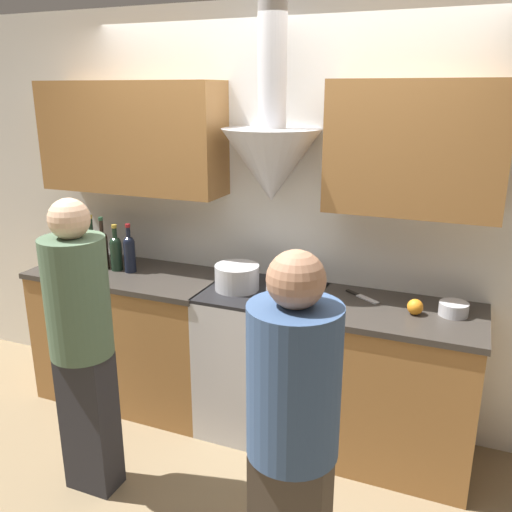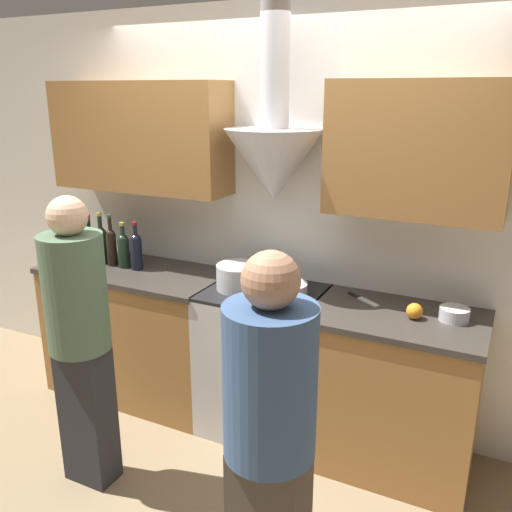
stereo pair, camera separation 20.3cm
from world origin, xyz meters
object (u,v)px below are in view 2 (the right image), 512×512
stock_pot (239,277)px  wine_bottle_1 (82,243)px  wine_bottle_2 (90,243)px  wine_bottle_4 (111,245)px  stove_range (263,360)px  mixing_bowl (287,289)px  wine_bottle_5 (124,249)px  person_foreground_left (79,332)px  person_foreground_right (269,436)px  wine_bottle_3 (102,243)px  wine_bottle_6 (136,250)px  saucepan (454,314)px  wine_bottle_0 (70,240)px  orange_fruit (415,311)px

stock_pot → wine_bottle_1: bearing=179.0°
wine_bottle_2 → wine_bottle_4: 0.18m
stove_range → mixing_bowl: mixing_bowl is taller
stock_pot → stove_range: bearing=9.8°
stove_range → wine_bottle_5: (-1.05, -0.00, 0.59)m
person_foreground_left → person_foreground_right: (1.24, -0.34, -0.02)m
stove_range → person_foreground_left: 1.16m
wine_bottle_5 → wine_bottle_3: bearing=179.1°
wine_bottle_2 → wine_bottle_3: wine_bottle_3 is taller
wine_bottle_4 → mixing_bowl: 1.31m
stove_range → wine_bottle_3: size_ratio=2.59×
stove_range → wine_bottle_4: bearing=-179.8°
wine_bottle_1 → person_foreground_left: person_foreground_left is taller
wine_bottle_1 → wine_bottle_5: (0.37, 0.00, 0.00)m
wine_bottle_6 → person_foreground_left: (0.30, -0.87, -0.18)m
stock_pot → mixing_bowl: size_ratio=1.12×
saucepan → person_foreground_left: person_foreground_left is taller
person_foreground_right → stove_range: bearing=116.4°
wine_bottle_4 → saucepan: wine_bottle_4 is taller
wine_bottle_0 → person_foreground_left: person_foreground_left is taller
mixing_bowl → wine_bottle_0: bearing=-179.6°
person_foreground_left → wine_bottle_1: bearing=132.0°
wine_bottle_5 → wine_bottle_4: bearing=-178.0°
wine_bottle_3 → stock_pot: bearing=-1.6°
wine_bottle_1 → person_foreground_left: (0.78, -0.86, -0.17)m
stove_range → wine_bottle_5: bearing=-180.0°
wine_bottle_3 → saucepan: (2.33, 0.05, -0.11)m
stove_range → stock_pot: 0.56m
stove_range → wine_bottle_4: 1.30m
wine_bottle_3 → person_foreground_left: person_foreground_left is taller
person_foreground_left → orange_fruit: bearing=28.9°
person_foreground_left → person_foreground_right: size_ratio=1.01×
wine_bottle_4 → person_foreground_right: (1.75, -1.20, -0.20)m
wine_bottle_6 → person_foreground_right: size_ratio=0.21×
wine_bottle_6 → person_foreground_right: 1.97m
wine_bottle_0 → wine_bottle_3: 0.28m
stove_range → wine_bottle_3: bearing=179.9°
wine_bottle_3 → mixing_bowl: (1.40, -0.01, -0.11)m
wine_bottle_3 → wine_bottle_6: bearing=-0.6°
wine_bottle_4 → stock_pot: 1.00m
wine_bottle_0 → orange_fruit: size_ratio=4.01×
stock_pot → mixing_bowl: 0.31m
wine_bottle_1 → orange_fruit: wine_bottle_1 is taller
wine_bottle_4 → wine_bottle_5: size_ratio=1.14×
wine_bottle_0 → stock_pot: bearing=-0.4°
stove_range → wine_bottle_2: size_ratio=2.72×
wine_bottle_1 → mixing_bowl: bearing=-0.0°
stove_range → saucepan: (1.09, 0.05, 0.50)m
wine_bottle_0 → person_foreground_left: 1.23m
wine_bottle_4 → wine_bottle_3: bearing=175.9°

